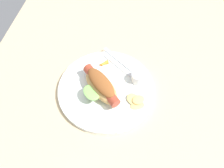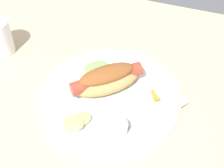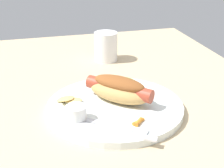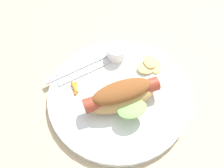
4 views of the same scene
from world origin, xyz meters
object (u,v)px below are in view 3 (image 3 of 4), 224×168
Objects in this scene: plate at (115,107)px; fork at (113,131)px; knife at (110,125)px; chips_pile at (69,99)px; sauce_ramekin at (76,113)px; drinking_cup at (106,47)px; hot_dog at (119,89)px; carrot_garnish at (139,122)px.

fork reaches higher than plate.
chips_pile is at bearing 153.91° from knife.
plate is at bearing -63.76° from sauce_ramekin.
sauce_ramekin is 39.63cm from drinking_cup.
drinking_cup reaches higher than plate.
carrot_garnish is at bearing -38.85° from hot_dog.
carrot_garnish is (-12.84, -12.13, -0.29)cm from chips_pile.
sauce_ramekin is 12.66cm from carrot_garnish.
sauce_ramekin is 1.43× the size of carrot_garnish.
chips_pile is (3.63, 9.76, 1.47)cm from plate.
chips_pile reaches higher than fork.
carrot_garnish reaches higher than plate.
knife is at bearing 83.61° from carrot_garnish.
drinking_cup is (41.16, -3.48, 2.44)cm from carrot_garnish.
sauce_ramekin is at bearing 68.64° from carrot_garnish.
chips_pile reaches higher than plate.
plate is 1.96× the size of knife.
sauce_ramekin reaches higher than fork.
hot_dog is 4.97× the size of carrot_garnish.
chips_pile is 0.76× the size of drinking_cup.
chips_pile is (8.25, 0.39, -0.89)cm from sauce_ramekin.
knife is 5.75cm from carrot_garnish.
fork is at bearing -65.76° from hot_dog.
fork is (-12.10, 4.72, -2.73)cm from hot_dog.
hot_dog reaches higher than chips_pile.
chips_pile is (14.40, 6.38, 0.47)cm from fork.
chips_pile is at bearing 151.13° from drinking_cup.
knife is at bearing 167.22° from drinking_cup.
fork is 2.11× the size of chips_pile.
plate is 4.18cm from hot_dog.
hot_dog is at bearing 171.61° from drinking_cup.
fork is at bearing -55.13° from knife.
sauce_ramekin is 0.64× the size of chips_pile.
sauce_ramekin reaches higher than plate.
sauce_ramekin is 0.30× the size of fork.
sauce_ramekin is 0.49× the size of drinking_cup.
carrot_garnish is at bearing 51.40° from fork.
hot_dog is at bearing -45.12° from plate.
hot_dog is 0.96× the size of knife.
fork is 43.78cm from drinking_cup.
sauce_ramekin is (-5.95, 10.71, -1.36)cm from hot_dog.
hot_dog is (1.33, -1.34, 3.73)cm from plate.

